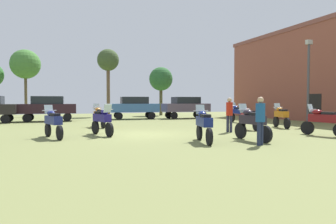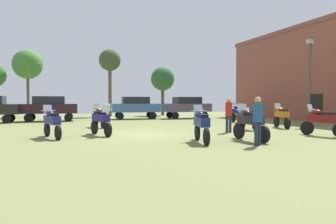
# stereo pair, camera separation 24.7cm
# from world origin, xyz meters

# --- Properties ---
(ground_plane) EXTENTS (44.00, 52.00, 0.02)m
(ground_plane) POSITION_xyz_m (0.00, 0.00, 0.01)
(ground_plane) COLOR olive
(brick_building) EXTENTS (6.12, 18.55, 7.96)m
(brick_building) POSITION_xyz_m (18.00, 5.78, 3.99)
(brick_building) COLOR brown
(brick_building) RESTS_ON ground
(motorcycle_1) EXTENTS (0.66, 2.21, 1.44)m
(motorcycle_1) POSITION_xyz_m (6.49, 0.25, 0.73)
(motorcycle_1) COLOR black
(motorcycle_1) RESTS_ON ground
(motorcycle_2) EXTENTS (0.62, 2.25, 1.51)m
(motorcycle_2) POSITION_xyz_m (9.24, 5.55, 0.76)
(motorcycle_2) COLOR black
(motorcycle_2) RESTS_ON ground
(motorcycle_3) EXTENTS (0.81, 2.17, 1.49)m
(motorcycle_3) POSITION_xyz_m (-1.76, 0.20, 0.75)
(motorcycle_3) COLOR black
(motorcycle_3) RESTS_ON ground
(motorcycle_5) EXTENTS (0.65, 2.19, 1.46)m
(motorcycle_5) POSITION_xyz_m (-1.27, 4.71, 0.74)
(motorcycle_5) COLOR black
(motorcycle_5) RESTS_ON ground
(motorcycle_6) EXTENTS (0.81, 2.09, 1.49)m
(motorcycle_6) POSITION_xyz_m (9.01, 0.51, 0.75)
(motorcycle_6) COLOR black
(motorcycle_6) RESTS_ON ground
(motorcycle_7) EXTENTS (0.85, 2.17, 1.45)m
(motorcycle_7) POSITION_xyz_m (-3.93, -0.14, 0.73)
(motorcycle_7) COLOR black
(motorcycle_7) RESTS_ON ground
(motorcycle_8) EXTENTS (0.62, 2.22, 1.51)m
(motorcycle_8) POSITION_xyz_m (3.68, -3.87, 0.76)
(motorcycle_8) COLOR black
(motorcycle_8) RESTS_ON ground
(motorcycle_10) EXTENTS (0.79, 2.13, 1.48)m
(motorcycle_10) POSITION_xyz_m (7.81, -3.63, 0.74)
(motorcycle_10) COLOR black
(motorcycle_10) RESTS_ON ground
(motorcycle_11) EXTENTS (0.76, 2.19, 1.47)m
(motorcycle_11) POSITION_xyz_m (1.60, -3.65, 0.74)
(motorcycle_11) COLOR black
(motorcycle_11) RESTS_ON ground
(car_1) EXTENTS (4.41, 2.09, 2.00)m
(car_1) POSITION_xyz_m (-4.30, 11.86, 1.19)
(car_1) COLOR black
(car_1) RESTS_ON ground
(car_3) EXTENTS (4.31, 1.82, 2.00)m
(car_3) POSITION_xyz_m (7.70, 11.72, 1.19)
(car_3) COLOR black
(car_3) RESTS_ON ground
(car_4) EXTENTS (4.45, 2.19, 2.00)m
(car_4) POSITION_xyz_m (2.95, 12.50, 1.19)
(car_4) COLOR black
(car_4) RESTS_ON ground
(person_2) EXTENTS (0.44, 0.44, 1.77)m
(person_2) POSITION_xyz_m (3.15, -5.10, 1.06)
(person_2) COLOR #212A49
(person_2) RESTS_ON ground
(person_3) EXTENTS (0.48, 0.48, 1.80)m
(person_3) POSITION_xyz_m (4.60, -0.73, 1.07)
(person_3) COLOR #26273E
(person_3) RESTS_ON ground
(tree_2) EXTENTS (2.66, 2.66, 5.45)m
(tree_2) POSITION_xyz_m (7.51, 18.19, 4.09)
(tree_2) COLOR #4D4A2C
(tree_2) RESTS_ON ground
(tree_3) EXTENTS (2.88, 2.88, 6.71)m
(tree_3) POSITION_xyz_m (-6.45, 18.92, 5.25)
(tree_3) COLOR brown
(tree_3) RESTS_ON ground
(tree_4) EXTENTS (2.30, 2.30, 7.13)m
(tree_4) POSITION_xyz_m (1.59, 18.28, 5.83)
(tree_4) COLOR brown
(tree_4) RESTS_ON ground
(lamp_post) EXTENTS (0.44, 0.24, 5.82)m
(lamp_post) POSITION_xyz_m (12.58, 1.96, 3.31)
(lamp_post) COLOR #47474C
(lamp_post) RESTS_ON ground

